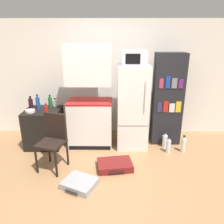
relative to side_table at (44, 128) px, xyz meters
name	(u,v)px	position (x,y,z in m)	size (l,w,h in m)	color
ground_plane	(106,184)	(1.29, -1.28, -0.38)	(24.00, 24.00, 0.00)	#A3754C
wall_back	(118,79)	(1.49, 0.72, 0.85)	(6.40, 0.10, 2.46)	white
side_table	(44,128)	(0.00, 0.00, 0.00)	(0.68, 0.65, 0.76)	black
kitchen_hutch	(90,101)	(0.93, 0.05, 0.56)	(0.87, 0.55, 2.00)	white
refrigerator	(133,107)	(1.77, 0.02, 0.43)	(0.59, 0.63, 1.63)	white
microwave	(134,58)	(1.77, 0.02, 1.38)	(0.44, 0.43, 0.26)	silver
bookshelf	(168,100)	(2.48, 0.17, 0.54)	(0.58, 0.32, 1.84)	black
bottle_blue_soda	(38,103)	(-0.10, 0.08, 0.50)	(0.08, 0.08, 0.29)	#1E47A3
bottle_ketchup_red	(46,110)	(0.17, -0.27, 0.47)	(0.06, 0.06, 0.22)	#AD1914
bottle_wine_dark	(31,103)	(-0.24, 0.08, 0.49)	(0.09, 0.09, 0.26)	black
bottle_green_tall	(50,102)	(0.12, 0.19, 0.48)	(0.08, 0.08, 0.25)	#1E6028
bottle_milk_white	(55,103)	(0.20, 0.25, 0.45)	(0.09, 0.09, 0.16)	white
bowl	(30,111)	(-0.18, -0.14, 0.40)	(0.17, 0.17, 0.05)	silver
chair	(54,136)	(0.41, -0.78, 0.18)	(0.50, 0.50, 0.94)	black
suitcase_large_flat	(115,165)	(1.43, -0.84, -0.32)	(0.63, 0.48, 0.12)	maroon
suitcase_small_flat	(80,183)	(0.90, -1.32, -0.33)	(0.59, 0.55, 0.10)	#99999E
water_bottle_front	(168,146)	(2.45, -0.30, -0.24)	(0.08, 0.08, 0.33)	silver
water_bottle_middle	(183,145)	(2.74, -0.27, -0.23)	(0.08, 0.08, 0.35)	silver
water_bottle_back	(165,141)	(2.43, -0.08, -0.24)	(0.10, 0.10, 0.33)	silver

